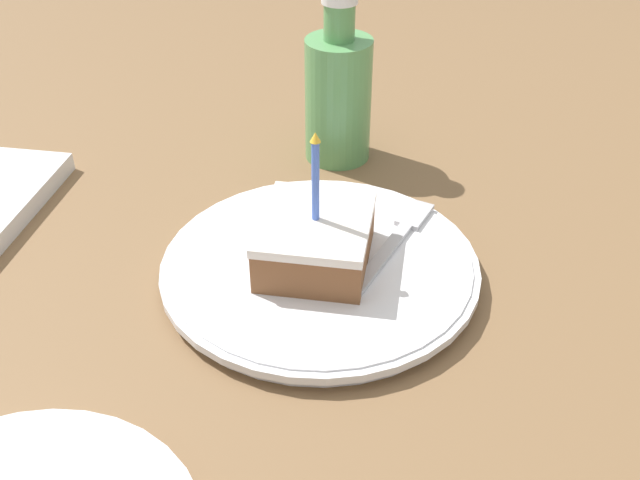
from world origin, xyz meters
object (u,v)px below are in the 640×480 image
at_px(cake_slice, 316,239).
at_px(bottle, 338,94).
at_px(plate, 320,268).
at_px(fork, 396,239).

bearing_deg(cake_slice, bottle, -176.54).
bearing_deg(cake_slice, plate, 98.34).
relative_size(plate, bottle, 1.51).
relative_size(cake_slice, fork, 0.81).
xyz_separation_m(plate, fork, (-0.04, 0.06, 0.01)).
bearing_deg(fork, bottle, -156.06).
distance_m(cake_slice, fork, 0.08).
xyz_separation_m(plate, cake_slice, (0.00, -0.00, 0.03)).
relative_size(fork, bottle, 0.84).
relative_size(plate, cake_slice, 2.23).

